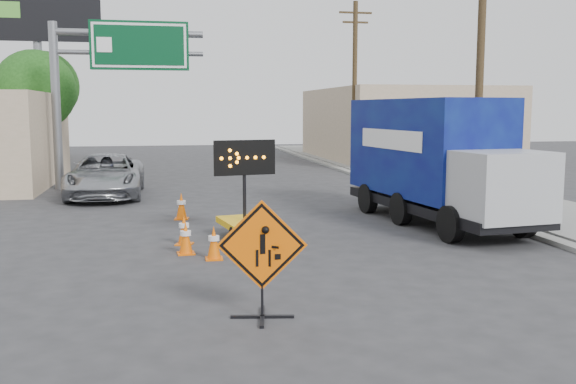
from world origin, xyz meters
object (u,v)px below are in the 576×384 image
object	(u,v)px
pickup_truck	(106,176)
box_truck	(436,167)
construction_sign	(262,257)
arrow_board	(245,216)

from	to	relation	value
pickup_truck	box_truck	xyz separation A→B (m)	(9.89, -7.70, 0.82)
construction_sign	box_truck	distance (m)	9.83
construction_sign	arrow_board	size ratio (longest dim) A/B	0.75
pickup_truck	construction_sign	bearing A→B (deg)	-76.40
arrow_board	box_truck	bearing A→B (deg)	1.68
arrow_board	pickup_truck	distance (m)	9.82
construction_sign	box_truck	bearing A→B (deg)	60.08
box_truck	construction_sign	bearing A→B (deg)	-136.46
pickup_truck	box_truck	distance (m)	12.56
arrow_board	box_truck	xyz separation A→B (m)	(5.73, 1.19, 1.05)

